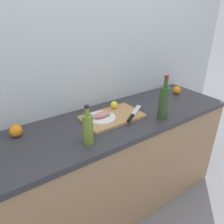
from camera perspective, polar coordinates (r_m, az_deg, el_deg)
name	(u,v)px	position (r m, az deg, el deg)	size (l,w,h in m)	color
ground_plane	(114,204)	(2.18, 0.44, -23.24)	(12.00, 12.00, 0.00)	slate
back_wall	(91,64)	(1.74, -5.74, 12.61)	(3.20, 0.05, 2.50)	silver
kitchen_counter	(114,166)	(1.86, 0.48, -14.21)	(2.00, 0.60, 0.90)	#9E7A56
cutting_board	(112,117)	(1.62, 0.00, -1.27)	(0.45, 0.28, 0.02)	tan
white_plate	(102,118)	(1.57, -2.76, -1.52)	(0.20, 0.20, 0.01)	white
fish_fillet	(102,115)	(1.55, -2.78, -0.69)	(0.15, 0.07, 0.04)	tan
chef_knife	(133,115)	(1.61, 5.56, -0.78)	(0.26, 0.19, 0.02)	silver
lemon_0	(114,105)	(1.72, 0.57, 1.95)	(0.06, 0.06, 0.06)	yellow
olive_oil_bottle	(88,129)	(1.29, -6.44, -4.42)	(0.06, 0.06, 0.26)	olive
wine_bottle	(164,102)	(1.61, 13.65, 2.59)	(0.07, 0.07, 0.33)	#2D4723
orange_0	(16,131)	(1.51, -24.26, -4.56)	(0.08, 0.08, 0.08)	orange
orange_1	(177,90)	(2.15, 16.96, 5.63)	(0.08, 0.08, 0.08)	orange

